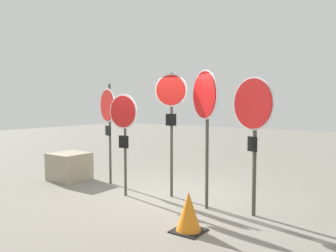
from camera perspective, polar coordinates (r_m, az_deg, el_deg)
name	(u,v)px	position (r m, az deg, el deg)	size (l,w,h in m)	color
ground_plane	(165,198)	(6.97, -0.51, -12.44)	(40.00, 40.00, 0.00)	gray
stop_sign_0	(108,112)	(8.05, -10.42, 2.40)	(0.77, 0.32, 2.44)	#474238
stop_sign_1	(124,121)	(6.93, -7.75, 0.88)	(0.72, 0.13, 2.16)	#474238
stop_sign_2	(171,105)	(6.78, 0.55, 3.68)	(0.64, 0.28, 2.60)	#474238
stop_sign_3	(205,104)	(6.04, 6.46, 3.88)	(0.78, 0.52, 2.58)	#474238
stop_sign_4	(253,115)	(5.79, 14.60, 1.87)	(0.85, 0.39, 2.42)	#474238
traffic_cone_0	(189,212)	(5.19, 3.60, -14.70)	(0.47, 0.47, 0.62)	black
storage_crate	(69,166)	(8.87, -16.79, -6.75)	(0.87, 0.85, 0.70)	#9E937A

